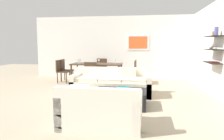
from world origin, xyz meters
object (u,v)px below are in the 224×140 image
Objects in this scene: dining_chair_left_near at (61,70)px; dining_chair_foot at (91,73)px; sofa_beige at (112,85)px; dining_chair_right_far at (133,70)px; decorative_bowl at (124,89)px; wine_glass_right_far at (115,60)px; dining_table at (97,65)px; wine_glass_left_near at (78,60)px; wine_glass_foot at (94,61)px; wine_glass_left_far at (80,60)px; coffee_table at (120,98)px; dining_chair_right_near at (132,71)px; dining_chair_head at (101,67)px; wine_glass_head at (99,60)px; dining_chair_left_far at (65,69)px; loveseat_white at (101,111)px.

dining_chair_foot is at bearing -25.15° from dining_chair_left_near.
sofa_beige is 2.14m from dining_chair_right_far.
wine_glass_right_far is (-0.66, 3.10, 0.46)m from decorative_bowl.
wine_glass_left_near reaches higher than dining_table.
dining_chair_foot is 1.08m from wine_glass_left_near.
decorative_bowl is at bearing -54.30° from wine_glass_left_near.
wine_glass_foot is at bearing -20.55° from wine_glass_left_near.
wine_glass_right_far is (-0.67, -0.09, 0.38)m from dining_chair_right_far.
wine_glass_right_far reaches higher than sofa_beige.
dining_table is 11.89× the size of wine_glass_left_far.
dining_chair_left_near is at bearing 143.50° from sofa_beige.
coffee_table is 2.87m from dining_chair_right_near.
dining_chair_foot is (0.00, -0.84, -0.18)m from dining_table.
dining_chair_head reaches higher than coffee_table.
wine_glass_right_far is 0.76m from wine_glass_head.
dining_chair_right_far is at bearing 77.26° from sofa_beige.
coffee_table is at bearing -71.59° from dining_chair_head.
sofa_beige is 3.09m from dining_chair_left_far.
wine_glass_foot is at bearing -22.42° from dining_chair_left_far.
dining_chair_left_near is at bearing -157.58° from wine_glass_head.
dining_chair_foot is 1.00× the size of dining_chair_right_near.
loveseat_white is 3.76m from dining_chair_foot.
wine_glass_left_near reaches higher than dining_chair_right_near.
wine_glass_foot is at bearing -145.89° from wine_glass_right_far.
wine_glass_right_far reaches higher than coffee_table.
wine_glass_head reaches higher than dining_chair_right_near.
dining_chair_left_near is at bearing 180.00° from dining_chair_right_near.
wine_glass_head is at bearing 112.11° from decorative_bowl.
dining_chair_head is 6.17× the size of wine_glass_head.
loveseat_white is at bearing -84.96° from wine_glass_right_far.
dining_chair_right_far is 2.77m from dining_chair_left_near.
dining_chair_head is 1.26m from wine_glass_foot.
wine_glass_foot reaches higher than dining_chair_right_far.
dining_chair_left_far and dining_chair_left_near have the same top height.
loveseat_white is (0.20, -2.55, 0.00)m from sofa_beige.
dining_chair_right_far is 2.13m from wine_glass_left_near.
wine_glass_right_far reaches higher than loveseat_white.
decorative_bowl is at bearing -45.62° from dining_chair_left_near.
dining_chair_foot reaches higher than coffee_table.
wine_glass_left_near is (-0.71, -0.11, 0.19)m from dining_table.
dining_chair_head is 1.08m from wine_glass_left_far.
dining_chair_left_far is at bearing -172.63° from wine_glass_head.
wine_glass_left_far is (-0.71, 0.95, 0.35)m from dining_chair_foot.
loveseat_white is at bearing -93.29° from dining_chair_right_far.
dining_chair_right_far is at bearing -7.37° from wine_glass_head.
decorative_bowl reaches higher than coffee_table.
decorative_bowl is at bearing -90.08° from dining_chair_right_near.
dining_chair_left_far is 2.11m from wine_glass_right_far.
dining_chair_head is at bearing 154.85° from dining_chair_right_far.
coffee_table is at bearing -59.64° from dining_chair_foot.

